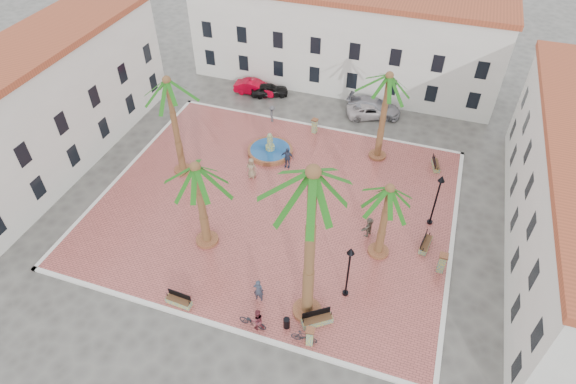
# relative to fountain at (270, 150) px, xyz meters

# --- Properties ---
(ground) EXTENTS (120.00, 120.00, 0.00)m
(ground) POSITION_rel_fountain_xyz_m (2.58, -5.81, -0.42)
(ground) COLOR #56544F
(ground) RESTS_ON ground
(plaza) EXTENTS (26.00, 22.00, 0.15)m
(plaza) POSITION_rel_fountain_xyz_m (2.58, -5.81, -0.35)
(plaza) COLOR #A94E48
(plaza) RESTS_ON ground
(kerb_n) EXTENTS (26.30, 0.30, 0.16)m
(kerb_n) POSITION_rel_fountain_xyz_m (2.58, 5.19, -0.34)
(kerb_n) COLOR silver
(kerb_n) RESTS_ON ground
(kerb_s) EXTENTS (26.30, 0.30, 0.16)m
(kerb_s) POSITION_rel_fountain_xyz_m (2.58, -16.81, -0.34)
(kerb_s) COLOR silver
(kerb_s) RESTS_ON ground
(kerb_e) EXTENTS (0.30, 22.30, 0.16)m
(kerb_e) POSITION_rel_fountain_xyz_m (15.58, -5.81, -0.34)
(kerb_e) COLOR silver
(kerb_e) RESTS_ON ground
(kerb_w) EXTENTS (0.30, 22.30, 0.16)m
(kerb_w) POSITION_rel_fountain_xyz_m (-10.42, -5.81, -0.34)
(kerb_w) COLOR silver
(kerb_w) RESTS_ON ground
(building_north) EXTENTS (30.40, 7.40, 9.50)m
(building_north) POSITION_rel_fountain_xyz_m (2.58, 14.18, 4.35)
(building_north) COLOR silver
(building_north) RESTS_ON ground
(building_west) EXTENTS (6.40, 24.40, 10.00)m
(building_west) POSITION_rel_fountain_xyz_m (-16.41, -5.81, 4.60)
(building_west) COLOR silver
(building_west) RESTS_ON ground
(fountain) EXTENTS (3.85, 3.85, 1.99)m
(fountain) POSITION_rel_fountain_xyz_m (0.00, 0.00, 0.00)
(fountain) COLOR #945332
(fountain) RESTS_ON plaza
(palm_nw) EXTENTS (4.69, 4.69, 8.57)m
(palm_nw) POSITION_rel_fountain_xyz_m (-5.88, -4.56, 7.13)
(palm_nw) COLOR #945332
(palm_nw) RESTS_ON plaza
(palm_sw) EXTENTS (5.10, 5.10, 6.98)m
(palm_sw) POSITION_rel_fountain_xyz_m (-0.63, -10.92, 5.55)
(palm_sw) COLOR #945332
(palm_sw) RESTS_ON plaza
(palm_s) EXTENTS (5.71, 5.71, 11.41)m
(palm_s) POSITION_rel_fountain_xyz_m (7.66, -14.21, 9.67)
(palm_s) COLOR #945332
(palm_s) RESTS_ON plaza
(palm_e) EXTENTS (4.62, 4.62, 6.11)m
(palm_e) POSITION_rel_fountain_xyz_m (10.86, -8.11, 4.79)
(palm_e) COLOR #945332
(palm_e) RESTS_ON plaza
(palm_ne) EXTENTS (4.74, 4.74, 7.89)m
(palm_ne) POSITION_rel_fountain_xyz_m (8.75, 2.44, 6.47)
(palm_ne) COLOR #945332
(palm_ne) RESTS_ON plaza
(bench_s) EXTENTS (1.69, 0.60, 0.88)m
(bench_s) POSITION_rel_fountain_xyz_m (0.02, -16.19, -0.02)
(bench_s) COLOR gray
(bench_s) RESTS_ON plaza
(bench_se) EXTENTS (1.85, 1.54, 0.98)m
(bench_se) POSITION_rel_fountain_xyz_m (8.45, -14.78, 0.01)
(bench_se) COLOR gray
(bench_se) RESTS_ON plaza
(bench_e) EXTENTS (0.79, 1.78, 0.91)m
(bench_e) POSITION_rel_fountain_xyz_m (13.82, -6.59, -0.01)
(bench_e) COLOR gray
(bench_e) RESTS_ON plaza
(bench_ne) EXTENTS (0.87, 1.67, 0.84)m
(bench_ne) POSITION_rel_fountain_xyz_m (13.57, 2.52, -0.03)
(bench_ne) COLOR gray
(bench_ne) RESTS_ON plaza
(lamppost_s) EXTENTS (0.47, 0.47, 4.30)m
(lamppost_s) POSITION_rel_fountain_xyz_m (9.56, -12.18, 2.64)
(lamppost_s) COLOR black
(lamppost_s) RESTS_ON plaza
(lamppost_e) EXTENTS (0.48, 0.48, 4.44)m
(lamppost_e) POSITION_rel_fountain_xyz_m (13.87, -4.14, 2.74)
(lamppost_e) COLOR black
(lamppost_e) RESTS_ON plaza
(bollard_se) EXTENTS (0.55, 0.55, 1.37)m
(bollard_se) POSITION_rel_fountain_xyz_m (8.43, -16.21, 0.44)
(bollard_se) COLOR gray
(bollard_se) RESTS_ON plaza
(bollard_n) EXTENTS (0.58, 0.58, 1.38)m
(bollard_n) POSITION_rel_fountain_xyz_m (2.72, 4.12, 0.44)
(bollard_n) COLOR gray
(bollard_n) RESTS_ON plaza
(bollard_e) EXTENTS (0.56, 0.56, 1.55)m
(bollard_e) POSITION_rel_fountain_xyz_m (14.98, -8.40, 0.53)
(bollard_e) COLOR gray
(bollard_e) RESTS_ON plaza
(litter_bin) EXTENTS (0.39, 0.39, 0.77)m
(litter_bin) POSITION_rel_fountain_xyz_m (6.83, -15.62, 0.11)
(litter_bin) COLOR black
(litter_bin) RESTS_ON plaza
(cyclist_a) EXTENTS (0.68, 0.46, 1.80)m
(cyclist_a) POSITION_rel_fountain_xyz_m (4.57, -14.31, 0.63)
(cyclist_a) COLOR #2B3444
(cyclist_a) RESTS_ON plaza
(bicycle_a) EXTENTS (1.79, 0.73, 0.92)m
(bicycle_a) POSITION_rel_fountain_xyz_m (4.93, -16.21, 0.19)
(bicycle_a) COLOR black
(bicycle_a) RESTS_ON plaza
(cyclist_b) EXTENTS (1.00, 0.93, 1.64)m
(cyclist_b) POSITION_rel_fountain_xyz_m (5.24, -16.21, 0.55)
(cyclist_b) COLOR maroon
(cyclist_b) RESTS_ON plaza
(bicycle_b) EXTENTS (1.59, 0.55, 0.94)m
(bicycle_b) POSITION_rel_fountain_xyz_m (8.09, -16.21, 0.20)
(bicycle_b) COLOR black
(bicycle_b) RESTS_ON plaza
(pedestrian_fountain_a) EXTENTS (0.92, 0.65, 1.79)m
(pedestrian_fountain_a) POSITION_rel_fountain_xyz_m (-0.28, -3.47, 0.63)
(pedestrian_fountain_a) COLOR #826E53
(pedestrian_fountain_a) RESTS_ON plaza
(pedestrian_fountain_b) EXTENTS (1.10, 0.47, 1.87)m
(pedestrian_fountain_b) POSITION_rel_fountain_xyz_m (1.98, -1.32, 0.66)
(pedestrian_fountain_b) COLOR #2A3550
(pedestrian_fountain_b) RESTS_ON plaza
(pedestrian_north) EXTENTS (0.95, 1.19, 1.61)m
(pedestrian_north) POSITION_rel_fountain_xyz_m (-1.48, 4.59, 0.54)
(pedestrian_north) COLOR #47474B
(pedestrian_north) RESTS_ON plaza
(pedestrian_east) EXTENTS (0.95, 1.53, 1.58)m
(pedestrian_east) POSITION_rel_fountain_xyz_m (9.85, -6.72, 0.52)
(pedestrian_east) COLOR #676052
(pedestrian_east) RESTS_ON plaza
(car_black) EXTENTS (3.98, 2.84, 1.26)m
(car_black) POSITION_rel_fountain_xyz_m (-3.44, 9.06, 0.21)
(car_black) COLOR black
(car_black) RESTS_ON ground
(car_red) EXTENTS (4.26, 1.74, 1.37)m
(car_red) POSITION_rel_fountain_xyz_m (-4.94, 8.98, 0.27)
(car_red) COLOR #B9001A
(car_red) RESTS_ON ground
(car_silver) EXTENTS (5.21, 2.39, 1.48)m
(car_silver) POSITION_rel_fountain_xyz_m (7.09, 9.17, 0.32)
(car_silver) COLOR #9B9AA2
(car_silver) RESTS_ON ground
(car_white) EXTENTS (5.04, 3.77, 1.27)m
(car_white) POSITION_rel_fountain_xyz_m (6.95, 8.57, 0.22)
(car_white) COLOR beige
(car_white) RESTS_ON ground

